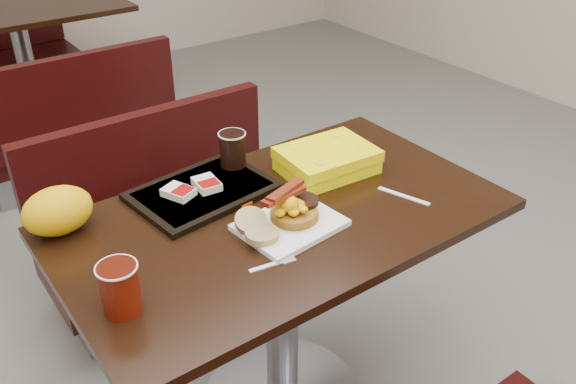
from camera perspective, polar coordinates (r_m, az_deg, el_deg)
table_near at (r=1.91m, az=-0.55°, el=-11.44°), size 1.20×0.70×0.75m
bench_near_n at (r=2.40m, az=-10.32°, el=-2.32°), size 1.00×0.46×0.72m
table_far at (r=4.04m, az=-22.89°, el=10.15°), size 1.20×0.70×0.75m
bench_far_s at (r=3.41m, az=-19.60°, el=6.84°), size 1.00×0.46×0.72m
platter at (r=1.62m, az=0.19°, el=-3.07°), size 0.27×0.22×0.02m
pancake_stack at (r=1.62m, az=0.60°, el=-1.97°), size 0.15×0.15×0.03m
sausage_patty at (r=1.64m, az=1.48°, el=-0.82°), size 0.09×0.09×0.01m
scrambled_eggs at (r=1.59m, az=0.15°, el=-1.24°), size 0.09×0.07×0.04m
bacon_strips at (r=1.58m, az=-0.38°, el=-0.25°), size 0.17×0.11×0.01m
muffin_bottom at (r=1.55m, az=-2.41°, el=-3.95°), size 0.10×0.10×0.02m
muffin_top at (r=1.58m, az=-3.47°, el=-2.70°), size 0.11×0.11×0.05m
coffee_cup_near at (r=1.38m, az=-15.25°, el=-8.60°), size 0.10×0.10×0.12m
fork at (r=1.49m, az=-2.06°, el=-6.88°), size 0.12×0.04×0.00m
knife at (r=1.78m, az=10.64°, el=-0.37°), size 0.06×0.15×0.00m
condiment_syrup at (r=1.71m, az=-4.04°, el=-1.08°), size 0.04×0.03×0.01m
tray at (r=1.77m, az=-7.88°, el=0.07°), size 0.41×0.31×0.02m
hashbrown_sleeve_left at (r=1.74m, az=-10.08°, el=-0.01°), size 0.09×0.10×0.02m
hashbrown_sleeve_right at (r=1.77m, az=-7.52°, el=0.74°), size 0.07×0.09×0.02m
coffee_cup_far at (r=1.86m, az=-5.13°, el=3.95°), size 0.10×0.10×0.11m
clamshell at (r=1.86m, az=3.63°, el=2.95°), size 0.29×0.22×0.07m
paper_bag at (r=1.68m, az=-20.51°, el=-1.63°), size 0.20×0.16×0.13m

